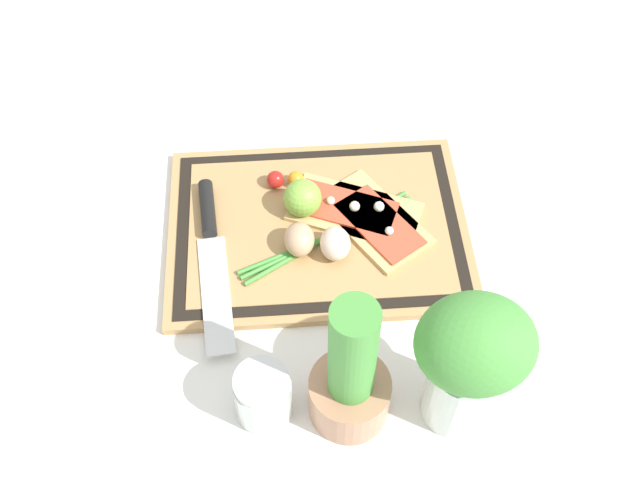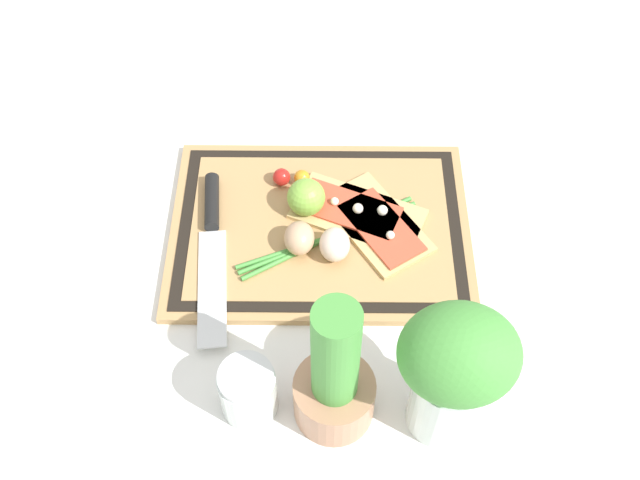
# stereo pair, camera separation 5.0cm
# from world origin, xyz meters

# --- Properties ---
(ground_plane) EXTENTS (6.00, 6.00, 0.00)m
(ground_plane) POSITION_xyz_m (0.00, 0.00, 0.00)
(ground_plane) COLOR white
(cutting_board) EXTENTS (0.45, 0.33, 0.02)m
(cutting_board) POSITION_xyz_m (0.00, 0.00, 0.01)
(cutting_board) COLOR tan
(cutting_board) RESTS_ON ground_plane
(pizza_slice_near) EXTENTS (0.22, 0.16, 0.02)m
(pizza_slice_near) POSITION_xyz_m (-0.05, -0.02, 0.02)
(pizza_slice_near) COLOR tan
(pizza_slice_near) RESTS_ON cutting_board
(pizza_slice_far) EXTENTS (0.18, 0.20, 0.02)m
(pizza_slice_far) POSITION_xyz_m (-0.08, 0.00, 0.02)
(pizza_slice_far) COLOR tan
(pizza_slice_far) RESTS_ON cutting_board
(knife) EXTENTS (0.06, 0.30, 0.02)m
(knife) POSITION_xyz_m (0.16, 0.01, 0.02)
(knife) COLOR silver
(knife) RESTS_ON cutting_board
(egg_brown) EXTENTS (0.04, 0.05, 0.04)m
(egg_brown) POSITION_xyz_m (0.03, 0.04, 0.04)
(egg_brown) COLOR tan
(egg_brown) RESTS_ON cutting_board
(egg_pink) EXTENTS (0.04, 0.05, 0.04)m
(egg_pink) POSITION_xyz_m (-0.02, 0.05, 0.04)
(egg_pink) COLOR beige
(egg_pink) RESTS_ON cutting_board
(lime) EXTENTS (0.06, 0.06, 0.06)m
(lime) POSITION_xyz_m (0.02, -0.03, 0.04)
(lime) COLOR #7FB742
(lime) RESTS_ON cutting_board
(cherry_tomato_red) EXTENTS (0.03, 0.03, 0.03)m
(cherry_tomato_red) POSITION_xyz_m (0.06, -0.08, 0.03)
(cherry_tomato_red) COLOR red
(cherry_tomato_red) RESTS_ON cutting_board
(cherry_tomato_yellow) EXTENTS (0.02, 0.02, 0.02)m
(cherry_tomato_yellow) POSITION_xyz_m (0.03, -0.08, 0.03)
(cherry_tomato_yellow) COLOR orange
(cherry_tomato_yellow) RESTS_ON cutting_board
(scallion_bunch) EXTENTS (0.27, 0.16, 0.01)m
(scallion_bunch) POSITION_xyz_m (-0.01, 0.03, 0.02)
(scallion_bunch) COLOR #47933D
(scallion_bunch) RESTS_ON cutting_board
(herb_pot) EXTENTS (0.10, 0.10, 0.24)m
(herb_pot) POSITION_xyz_m (-0.02, 0.29, 0.08)
(herb_pot) COLOR #AD7A5B
(herb_pot) RESTS_ON ground_plane
(sauce_jar) EXTENTS (0.07, 0.07, 0.09)m
(sauce_jar) POSITION_xyz_m (0.09, 0.28, 0.04)
(sauce_jar) COLOR silver
(sauce_jar) RESTS_ON ground_plane
(herb_glass) EXTENTS (0.14, 0.12, 0.23)m
(herb_glass) POSITION_xyz_m (-0.16, 0.30, 0.14)
(herb_glass) COLOR silver
(herb_glass) RESTS_ON ground_plane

